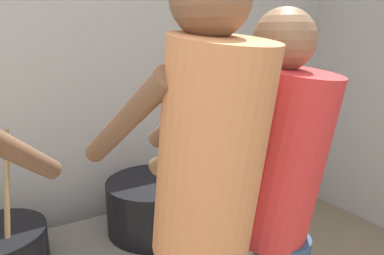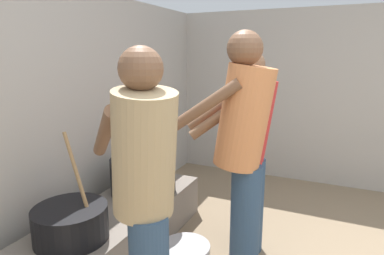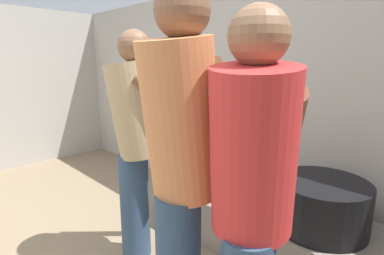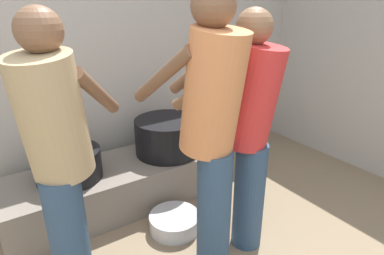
{
  "view_description": "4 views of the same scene",
  "coord_description": "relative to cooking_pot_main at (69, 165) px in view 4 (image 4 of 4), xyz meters",
  "views": [
    {
      "loc": [
        0.13,
        -0.04,
        1.43
      ],
      "look_at": [
        0.87,
        1.2,
        1.07
      ],
      "focal_mm": 33.06,
      "sensor_mm": 36.0,
      "label": 1
    },
    {
      "loc": [
        -1.32,
        0.2,
        1.51
      ],
      "look_at": [
        0.5,
        1.04,
        1.06
      ],
      "focal_mm": 30.89,
      "sensor_mm": 36.0,
      "label": 2
    },
    {
      "loc": [
        1.54,
        -0.05,
        1.35
      ],
      "look_at": [
        0.15,
        1.32,
        0.91
      ],
      "focal_mm": 27.82,
      "sensor_mm": 36.0,
      "label": 3
    },
    {
      "loc": [
        -0.31,
        -0.52,
        1.55
      ],
      "look_at": [
        0.63,
        0.9,
        0.89
      ],
      "focal_mm": 29.99,
      "sensor_mm": 36.0,
      "label": 4
    }
  ],
  "objects": [
    {
      "name": "block_enclosure_rear",
      "position": [
        -0.09,
        0.52,
        0.55
      ],
      "size": [
        5.76,
        0.2,
        2.01
      ],
      "primitive_type": "cube",
      "color": "#ADA8A0",
      "rests_on": "ground_plane"
    },
    {
      "name": "cook_in_orange_shirt",
      "position": [
        0.57,
        -0.94,
        0.49
      ],
      "size": [
        0.43,
        0.72,
        1.65
      ],
      "color": "navy",
      "rests_on": "ground_plane"
    },
    {
      "name": "cooking_pot_main",
      "position": [
        0.0,
        0.0,
        0.0
      ],
      "size": [
        0.46,
        0.46,
        0.67
      ],
      "color": "black",
      "rests_on": "hearth_ledge"
    },
    {
      "name": "metal_mixing_bowl",
      "position": [
        0.56,
        -0.53,
        -0.4
      ],
      "size": [
        0.37,
        0.37,
        0.12
      ],
      "primitive_type": "cylinder",
      "color": "#B7B7BC",
      "rests_on": "ground_plane"
    },
    {
      "name": "cooking_pot_secondary",
      "position": [
        0.82,
        -0.01,
        0.04
      ],
      "size": [
        0.55,
        0.55,
        0.3
      ],
      "color": "black",
      "rests_on": "hearth_ledge"
    },
    {
      "name": "cook_in_tan_shirt",
      "position": [
        -0.16,
        -0.67,
        0.42
      ],
      "size": [
        0.66,
        0.7,
        1.54
      ],
      "color": "navy",
      "rests_on": "ground_plane"
    },
    {
      "name": "cook_in_red_shirt",
      "position": [
        0.89,
        -0.89,
        0.41
      ],
      "size": [
        0.59,
        0.72,
        1.53
      ],
      "color": "navy",
      "rests_on": "ground_plane"
    },
    {
      "name": "hearth_ledge",
      "position": [
        0.41,
        -0.0,
        -0.29
      ],
      "size": [
        1.81,
        0.6,
        0.35
      ],
      "primitive_type": "cube",
      "color": "slate",
      "rests_on": "ground_plane"
    }
  ]
}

